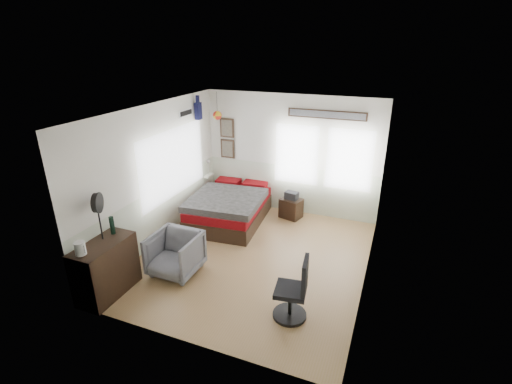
# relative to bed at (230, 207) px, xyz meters

# --- Properties ---
(ground_plane) EXTENTS (4.00, 4.50, 0.01)m
(ground_plane) POSITION_rel_bed_xyz_m (1.06, -1.24, -0.32)
(ground_plane) COLOR #9F7848
(room_shell) EXTENTS (4.02, 4.52, 2.71)m
(room_shell) POSITION_rel_bed_xyz_m (0.98, -1.05, 1.29)
(room_shell) COLOR white
(room_shell) RESTS_ON ground_plane
(wall_decor) EXTENTS (3.55, 1.32, 1.44)m
(wall_decor) POSITION_rel_bed_xyz_m (-0.04, 0.72, 1.78)
(wall_decor) COLOR #362014
(wall_decor) RESTS_ON room_shell
(bed) EXTENTS (1.61, 2.15, 0.65)m
(bed) POSITION_rel_bed_xyz_m (0.00, 0.00, 0.00)
(bed) COLOR #301F14
(bed) RESTS_ON ground_plane
(dresser) EXTENTS (0.48, 1.00, 0.90)m
(dresser) POSITION_rel_bed_xyz_m (-0.68, -3.03, 0.13)
(dresser) COLOR #301F14
(dresser) RESTS_ON ground_plane
(armchair) EXTENTS (0.79, 0.81, 0.73)m
(armchair) POSITION_rel_bed_xyz_m (-0.00, -2.15, 0.05)
(armchair) COLOR slate
(armchair) RESTS_ON ground_plane
(nightstand) EXTENTS (0.53, 0.46, 0.45)m
(nightstand) POSITION_rel_bed_xyz_m (1.22, 0.66, -0.09)
(nightstand) COLOR #301F14
(nightstand) RESTS_ON ground_plane
(task_chair) EXTENTS (0.49, 0.49, 0.99)m
(task_chair) POSITION_rel_bed_xyz_m (2.20, -2.49, 0.08)
(task_chair) COLOR black
(task_chair) RESTS_ON ground_plane
(kettle) EXTENTS (0.18, 0.15, 0.20)m
(kettle) POSITION_rel_bed_xyz_m (-0.72, -3.38, 0.68)
(kettle) COLOR silver
(kettle) RESTS_ON dresser
(bottle) EXTENTS (0.07, 0.07, 0.29)m
(bottle) POSITION_rel_bed_xyz_m (-0.73, -2.72, 0.73)
(bottle) COLOR black
(bottle) RESTS_ON dresser
(stand_fan) EXTENTS (0.20, 0.30, 0.77)m
(stand_fan) POSITION_rel_bed_xyz_m (-0.74, -2.92, 1.18)
(stand_fan) COLOR black
(stand_fan) RESTS_ON dresser
(black_bag) EXTENTS (0.32, 0.24, 0.17)m
(black_bag) POSITION_rel_bed_xyz_m (1.22, 0.66, 0.22)
(black_bag) COLOR black
(black_bag) RESTS_ON nightstand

